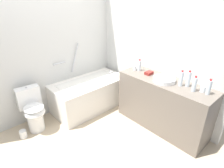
{
  "coord_description": "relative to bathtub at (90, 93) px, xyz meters",
  "views": [
    {
      "loc": [
        -1.24,
        -1.92,
        2.12
      ],
      "look_at": [
        0.68,
        0.18,
        0.75
      ],
      "focal_mm": 29.47,
      "sensor_mm": 36.0,
      "label": 1
    }
  ],
  "objects": [
    {
      "name": "sink_faucet",
      "position": [
        0.71,
        -1.36,
        0.6
      ],
      "size": [
        0.11,
        0.15,
        0.07
      ],
      "color": "#B7B7BC",
      "rests_on": "vanity_counter"
    },
    {
      "name": "water_bottle_3",
      "position": [
        0.59,
        -2.0,
        0.68
      ],
      "size": [
        0.06,
        0.06,
        0.23
      ],
      "color": "silver",
      "rests_on": "vanity_counter"
    },
    {
      "name": "toilet",
      "position": [
        -1.12,
        0.07,
        0.05
      ],
      "size": [
        0.4,
        0.53,
        0.76
      ],
      "rotation": [
        0.0,
        0.0,
        -1.67
      ],
      "color": "white",
      "rests_on": "ground_plane"
    },
    {
      "name": "water_bottle_1",
      "position": [
        0.58,
        -0.78,
        0.67
      ],
      "size": [
        0.06,
        0.06,
        0.21
      ],
      "color": "silver",
      "rests_on": "vanity_counter"
    },
    {
      "name": "wall_right_mirror",
      "position": [
        0.86,
        -0.84,
        0.98
      ],
      "size": [
        0.1,
        2.83,
        2.59
      ],
      "primitive_type": "cube",
      "color": "silver",
      "rests_on": "ground_plane"
    },
    {
      "name": "bathtub",
      "position": [
        0.0,
        0.0,
        0.0
      ],
      "size": [
        1.49,
        0.75,
        1.29
      ],
      "color": "white",
      "rests_on": "ground_plane"
    },
    {
      "name": "wall_back_tiled",
      "position": [
        -0.66,
        0.43,
        0.98
      ],
      "size": [
        3.34,
        0.1,
        2.59
      ],
      "primitive_type": "cube",
      "color": "silver",
      "rests_on": "ground_plane"
    },
    {
      "name": "soap_dish",
      "position": [
        0.62,
        -0.67,
        0.58
      ],
      "size": [
        0.09,
        0.06,
        0.02
      ],
      "primitive_type": "cube",
      "color": "white",
      "rests_on": "vanity_counter"
    },
    {
      "name": "toilet_paper_roll",
      "position": [
        -1.38,
        -0.02,
        -0.25
      ],
      "size": [
        0.11,
        0.11,
        0.13
      ],
      "primitive_type": "cylinder",
      "color": "white",
      "rests_on": "ground_plane"
    },
    {
      "name": "sink_basin",
      "position": [
        0.5,
        -1.36,
        0.6
      ],
      "size": [
        0.35,
        0.35,
        0.07
      ],
      "primitive_type": "cylinder",
      "color": "white",
      "rests_on": "vanity_counter"
    },
    {
      "name": "vanity_counter",
      "position": [
        0.55,
        -1.36,
        0.13
      ],
      "size": [
        0.52,
        1.58,
        0.89
      ],
      "primitive_type": "cube",
      "color": "#6B6056",
      "rests_on": "ground_plane"
    },
    {
      "name": "drinking_glass_0",
      "position": [
        0.62,
        -1.92,
        0.61
      ],
      "size": [
        0.08,
        0.08,
        0.08
      ],
      "primitive_type": "cylinder",
      "color": "white",
      "rests_on": "vanity_counter"
    },
    {
      "name": "amenity_basket",
      "position": [
        0.57,
        -1.01,
        0.6
      ],
      "size": [
        0.14,
        0.1,
        0.05
      ],
      "primitive_type": "cube",
      "color": "maroon",
      "rests_on": "vanity_counter"
    },
    {
      "name": "water_bottle_4",
      "position": [
        0.62,
        -1.69,
        0.69
      ],
      "size": [
        0.06,
        0.06,
        0.25
      ],
      "color": "silver",
      "rests_on": "vanity_counter"
    },
    {
      "name": "drinking_glass_1",
      "position": [
        0.53,
        -0.72,
        0.62
      ],
      "size": [
        0.06,
        0.06,
        0.09
      ],
      "primitive_type": "cylinder",
      "color": "white",
      "rests_on": "vanity_counter"
    },
    {
      "name": "water_bottle_0",
      "position": [
        0.53,
        -1.82,
        0.68
      ],
      "size": [
        0.06,
        0.06,
        0.23
      ],
      "color": "silver",
      "rests_on": "vanity_counter"
    },
    {
      "name": "water_bottle_2",
      "position": [
        0.55,
        -1.61,
        0.69
      ],
      "size": [
        0.06,
        0.06,
        0.25
      ],
      "color": "silver",
      "rests_on": "vanity_counter"
    },
    {
      "name": "ground_plane",
      "position": [
        -0.66,
        -0.84,
        -0.32
      ],
      "size": [
        3.94,
        3.94,
        0.0
      ],
      "primitive_type": "plane",
      "color": "#C1AD8E"
    }
  ]
}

